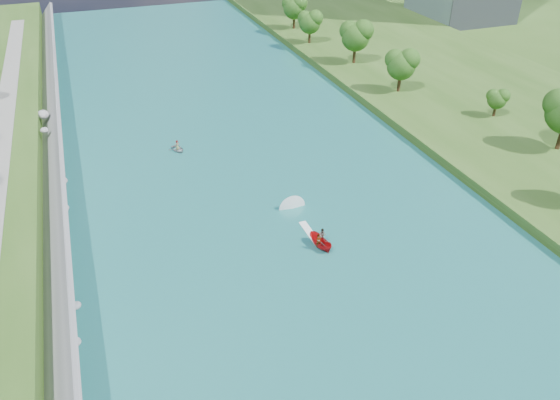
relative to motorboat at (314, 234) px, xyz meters
name	(u,v)px	position (x,y,z in m)	size (l,w,h in m)	color
ground	(339,316)	(-2.81, -12.77, -0.72)	(260.00, 260.00, 0.00)	#2D5119
river_water	(271,211)	(-2.81, 7.23, -0.67)	(55.00, 240.00, 0.10)	#1B6866
riprap_bank	(56,245)	(-28.66, 6.64, 1.08)	(3.95, 236.00, 4.05)	slate
trees_east	(467,95)	(34.64, 19.06, 5.61)	(19.46, 139.26, 11.10)	#1E4813
motorboat	(314,234)	(0.00, 0.00, 0.00)	(3.60, 18.76, 2.08)	#B30E11
raft	(178,148)	(-10.68, 28.37, -0.24)	(2.85, 3.37, 1.70)	gray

